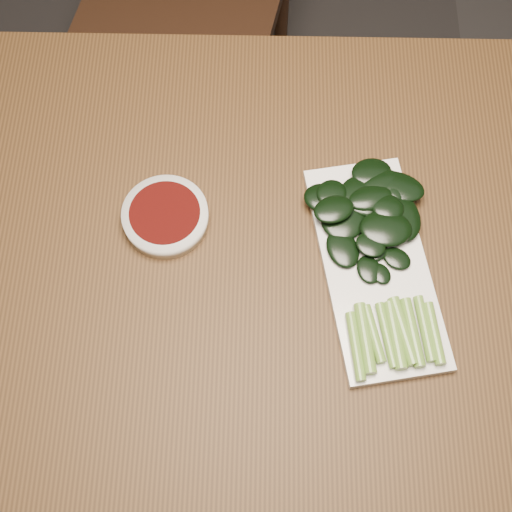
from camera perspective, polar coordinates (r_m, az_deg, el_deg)
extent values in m
plane|color=#2A2828|center=(1.74, 1.30, -9.86)|extent=(6.00, 6.00, 0.00)
cube|color=#3F2812|center=(1.05, 2.13, -0.27)|extent=(1.40, 0.80, 0.04)
cylinder|color=black|center=(1.89, -12.03, 12.43)|extent=(0.04, 0.04, 0.41)
cylinder|color=black|center=(1.80, -0.49, 10.52)|extent=(0.04, 0.04, 0.41)
cylinder|color=black|center=(2.03, 2.09, 19.16)|extent=(0.04, 0.04, 0.41)
cylinder|color=white|center=(1.05, -7.24, 3.13)|extent=(0.13, 0.13, 0.03)
cylinder|color=#3D0805|center=(1.04, -7.32, 3.44)|extent=(0.10, 0.10, 0.00)
cube|color=white|center=(1.03, 9.50, -0.81)|extent=(0.20, 0.35, 0.01)
cylinder|color=olive|center=(0.97, 7.98, -7.18)|extent=(0.03, 0.10, 0.01)
cylinder|color=olive|center=(0.97, 8.73, -6.53)|extent=(0.03, 0.10, 0.02)
cylinder|color=olive|center=(0.98, 9.38, -6.16)|extent=(0.03, 0.08, 0.01)
cylinder|color=olive|center=(0.98, 10.41, -6.25)|extent=(0.03, 0.09, 0.01)
cylinder|color=olive|center=(0.98, 11.07, -6.25)|extent=(0.03, 0.10, 0.02)
cylinder|color=olive|center=(0.99, 11.70, -5.90)|extent=(0.04, 0.10, 0.02)
cylinder|color=olive|center=(0.99, 12.42, -6.00)|extent=(0.03, 0.10, 0.02)
cylinder|color=olive|center=(1.00, 13.35, -5.68)|extent=(0.03, 0.09, 0.01)
cylinder|color=olive|center=(1.00, 14.06, -6.03)|extent=(0.03, 0.09, 0.02)
ellipsoid|color=black|center=(1.03, 6.23, 3.73)|extent=(0.07, 0.06, 0.01)
ellipsoid|color=black|center=(1.05, 10.49, 3.83)|extent=(0.06, 0.06, 0.01)
ellipsoid|color=black|center=(1.02, 6.95, 0.59)|extent=(0.06, 0.07, 0.01)
ellipsoid|color=black|center=(1.04, 6.99, 2.95)|extent=(0.09, 0.09, 0.01)
ellipsoid|color=black|center=(1.06, 11.10, 3.90)|extent=(0.05, 0.05, 0.01)
ellipsoid|color=black|center=(1.07, 11.30, 5.50)|extent=(0.09, 0.07, 0.01)
ellipsoid|color=black|center=(1.06, 8.05, 5.04)|extent=(0.07, 0.07, 0.01)
ellipsoid|color=black|center=(1.06, 8.31, 4.98)|extent=(0.07, 0.07, 0.01)
ellipsoid|color=black|center=(1.07, 10.00, 5.87)|extent=(0.07, 0.06, 0.01)
ellipsoid|color=black|center=(1.05, 9.17, 4.61)|extent=(0.08, 0.06, 0.01)
ellipsoid|color=black|center=(1.05, 6.07, 5.05)|extent=(0.06, 0.06, 0.01)
ellipsoid|color=black|center=(1.05, 8.68, 4.32)|extent=(0.07, 0.06, 0.01)
ellipsoid|color=black|center=(1.05, 5.45, 4.63)|extent=(0.07, 0.06, 0.01)
ellipsoid|color=black|center=(1.05, 11.23, 3.23)|extent=(0.09, 0.10, 0.01)
ellipsoid|color=black|center=(1.03, 10.36, 2.19)|extent=(0.08, 0.06, 0.01)
ellipsoid|color=black|center=(1.07, 11.04, 5.08)|extent=(0.04, 0.04, 0.01)
ellipsoid|color=black|center=(1.04, 7.57, 3.07)|extent=(0.05, 0.04, 0.01)
ellipsoid|color=black|center=(1.02, 9.16, 0.89)|extent=(0.06, 0.05, 0.01)
ellipsoid|color=black|center=(1.07, 9.31, 6.06)|extent=(0.05, 0.05, 0.01)
ellipsoid|color=black|center=(1.08, 9.25, 6.59)|extent=(0.07, 0.06, 0.01)
ellipsoid|color=black|center=(1.01, 9.95, -1.39)|extent=(0.04, 0.04, 0.01)
ellipsoid|color=black|center=(1.03, 9.75, 0.39)|extent=(0.04, 0.04, 0.01)
ellipsoid|color=black|center=(1.03, 11.21, -0.20)|extent=(0.05, 0.05, 0.01)
ellipsoid|color=black|center=(1.01, 9.02, -1.07)|extent=(0.04, 0.05, 0.01)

